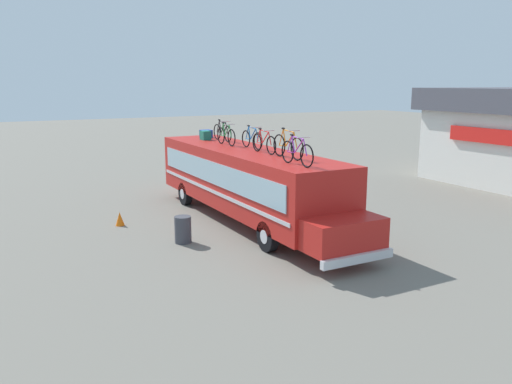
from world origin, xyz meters
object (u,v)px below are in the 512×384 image
(trash_bin, at_px, (183,230))
(traffic_cone, at_px, (120,219))
(bus, at_px, (247,180))
(rooftop_bicycle_1, at_px, (222,132))
(rooftop_bicycle_6, at_px, (297,153))
(luggage_bag_2, at_px, (205,135))
(rooftop_bicycle_5, at_px, (288,146))
(luggage_bag_1, at_px, (206,134))
(rooftop_bicycle_3, at_px, (252,139))
(rooftop_bicycle_2, at_px, (226,136))
(rooftop_bicycle_4, at_px, (264,143))

(trash_bin, relative_size, traffic_cone, 1.75)
(bus, relative_size, rooftop_bicycle_1, 7.01)
(rooftop_bicycle_1, xyz_separation_m, rooftop_bicycle_6, (7.07, -0.82, 0.01))
(traffic_cone, bearing_deg, luggage_bag_2, 116.33)
(rooftop_bicycle_1, relative_size, rooftop_bicycle_5, 0.96)
(luggage_bag_2, height_order, rooftop_bicycle_5, rooftop_bicycle_5)
(luggage_bag_1, distance_m, rooftop_bicycle_3, 4.51)
(luggage_bag_2, xyz_separation_m, rooftop_bicycle_3, (3.61, 0.35, 0.17))
(rooftop_bicycle_2, bearing_deg, trash_bin, -44.50)
(rooftop_bicycle_1, distance_m, traffic_cone, 5.76)
(rooftop_bicycle_3, bearing_deg, luggage_bag_2, -174.52)
(bus, distance_m, traffic_cone, 4.88)
(rooftop_bicycle_5, relative_size, trash_bin, 2.07)
(trash_bin, height_order, traffic_cone, trash_bin)
(rooftop_bicycle_4, distance_m, trash_bin, 4.11)
(luggage_bag_1, height_order, rooftop_bicycle_2, rooftop_bicycle_2)
(rooftop_bicycle_1, bearing_deg, rooftop_bicycle_2, -18.94)
(rooftop_bicycle_4, xyz_separation_m, traffic_cone, (-2.80, -4.45, -2.82))
(rooftop_bicycle_1, xyz_separation_m, rooftop_bicycle_2, (1.42, -0.49, -0.00))
(luggage_bag_2, bearing_deg, rooftop_bicycle_5, 1.49)
(luggage_bag_2, distance_m, rooftop_bicycle_6, 7.80)
(rooftop_bicycle_3, bearing_deg, bus, -58.00)
(luggage_bag_1, relative_size, rooftop_bicycle_5, 0.26)
(rooftop_bicycle_6, xyz_separation_m, trash_bin, (-2.58, -2.68, -2.65))
(trash_bin, bearing_deg, luggage_bag_1, 150.59)
(luggage_bag_2, bearing_deg, luggage_bag_1, 155.76)
(rooftop_bicycle_2, bearing_deg, luggage_bag_2, 179.44)
(rooftop_bicycle_5, bearing_deg, luggage_bag_1, 178.17)
(rooftop_bicycle_6, bearing_deg, trash_bin, -133.88)
(bus, relative_size, trash_bin, 13.94)
(rooftop_bicycle_5, bearing_deg, rooftop_bicycle_4, -178.00)
(rooftop_bicycle_1, height_order, trash_bin, rooftop_bicycle_1)
(rooftop_bicycle_3, xyz_separation_m, rooftop_bicycle_5, (2.83, -0.18, 0.05))
(luggage_bag_2, bearing_deg, rooftop_bicycle_6, -2.57)
(luggage_bag_2, xyz_separation_m, rooftop_bicycle_5, (6.44, 0.17, 0.21))
(rooftop_bicycle_2, bearing_deg, rooftop_bicycle_3, 14.00)
(trash_bin, xyz_separation_m, traffic_cone, (-3.06, -1.30, -0.19))
(luggage_bag_1, height_order, traffic_cone, luggage_bag_1)
(bus, xyz_separation_m, trash_bin, (1.41, -3.09, -1.15))
(rooftop_bicycle_5, height_order, rooftop_bicycle_6, rooftop_bicycle_5)
(rooftop_bicycle_4, bearing_deg, rooftop_bicycle_3, 170.16)
(rooftop_bicycle_4, height_order, rooftop_bicycle_5, rooftop_bicycle_5)
(bus, xyz_separation_m, rooftop_bicycle_4, (1.15, 0.06, 1.48))
(bus, bearing_deg, rooftop_bicycle_5, 2.36)
(rooftop_bicycle_1, height_order, rooftop_bicycle_4, rooftop_bicycle_1)
(rooftop_bicycle_3, distance_m, rooftop_bicycle_6, 4.23)
(bus, xyz_separation_m, traffic_cone, (-1.64, -4.40, -1.34))
(rooftop_bicycle_5, xyz_separation_m, traffic_cone, (-4.30, -4.51, -2.87))
(rooftop_bicycle_2, height_order, trash_bin, rooftop_bicycle_2)
(rooftop_bicycle_1, distance_m, rooftop_bicycle_4, 4.24)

